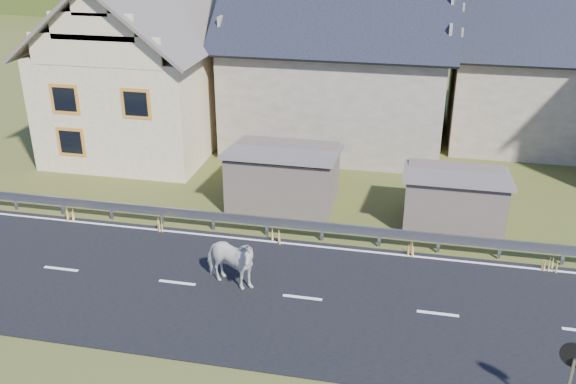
# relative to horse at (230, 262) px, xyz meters

# --- Properties ---
(ground) EXTENTS (160.00, 160.00, 0.00)m
(ground) POSITION_rel_horse_xyz_m (2.32, -0.20, -0.90)
(ground) COLOR #354214
(ground) RESTS_ON ground
(road) EXTENTS (60.00, 7.00, 0.04)m
(road) POSITION_rel_horse_xyz_m (2.32, -0.20, -0.88)
(road) COLOR black
(road) RESTS_ON ground
(lane_markings) EXTENTS (60.00, 6.60, 0.01)m
(lane_markings) POSITION_rel_horse_xyz_m (2.32, -0.20, -0.85)
(lane_markings) COLOR silver
(lane_markings) RESTS_ON road
(guardrail) EXTENTS (28.10, 0.09, 0.75)m
(guardrail) POSITION_rel_horse_xyz_m (2.32, 3.48, -0.34)
(guardrail) COLOR #93969B
(guardrail) RESTS_ON ground
(shed_left) EXTENTS (4.30, 3.30, 2.40)m
(shed_left) POSITION_rel_horse_xyz_m (0.32, 6.30, 0.20)
(shed_left) COLOR #65574B
(shed_left) RESTS_ON ground
(shed_right) EXTENTS (3.80, 2.90, 2.20)m
(shed_right) POSITION_rel_horse_xyz_m (6.82, 5.80, 0.10)
(shed_right) COLOR #65574B
(shed_right) RESTS_ON ground
(house_cream) EXTENTS (7.80, 9.80, 8.30)m
(house_cream) POSITION_rel_horse_xyz_m (-7.69, 11.80, 3.46)
(house_cream) COLOR beige
(house_cream) RESTS_ON ground
(house_stone_a) EXTENTS (10.80, 9.80, 8.90)m
(house_stone_a) POSITION_rel_horse_xyz_m (1.32, 14.80, 3.73)
(house_stone_a) COLOR tan
(house_stone_a) RESTS_ON ground
(house_stone_b) EXTENTS (9.80, 8.80, 8.10)m
(house_stone_b) POSITION_rel_horse_xyz_m (11.32, 16.80, 3.34)
(house_stone_b) COLOR tan
(house_stone_b) RESTS_ON ground
(mountain) EXTENTS (440.00, 280.00, 260.00)m
(mountain) POSITION_rel_horse_xyz_m (7.32, 179.80, -20.90)
(mountain) COLOR #1C350E
(mountain) RESTS_ON ground
(horse) EXTENTS (1.55, 2.22, 1.72)m
(horse) POSITION_rel_horse_xyz_m (0.00, 0.00, 0.00)
(horse) COLOR silver
(horse) RESTS_ON road
(traffic_mirror) EXTENTS (0.61, 0.25, 2.25)m
(traffic_mirror) POSITION_rel_horse_xyz_m (9.04, -3.98, 0.75)
(traffic_mirror) COLOR #93969B
(traffic_mirror) RESTS_ON ground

